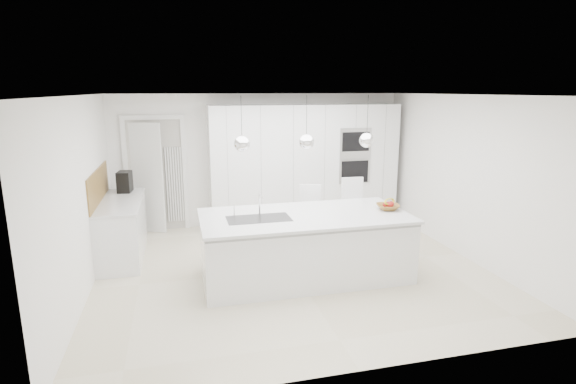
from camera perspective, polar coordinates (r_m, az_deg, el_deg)
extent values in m
plane|color=beige|center=(6.66, 0.63, -9.83)|extent=(5.50, 5.50, 0.00)
plane|color=white|center=(8.69, -3.51, 4.11)|extent=(5.50, 0.00, 5.50)
plane|color=white|center=(6.20, -24.74, -0.61)|extent=(0.00, 5.00, 5.00)
plane|color=white|center=(6.14, 0.69, 12.22)|extent=(5.50, 5.50, 0.00)
cube|color=white|center=(8.59, 2.13, 3.35)|extent=(3.60, 0.60, 2.30)
cube|color=white|center=(8.53, -18.07, 1.66)|extent=(0.76, 0.38, 2.00)
cube|color=white|center=(7.51, -20.28, -4.51)|extent=(0.60, 1.80, 0.86)
cube|color=silver|center=(7.40, -20.54, -1.17)|extent=(0.62, 1.82, 0.04)
cube|color=olive|center=(7.38, -22.93, 0.75)|extent=(0.02, 1.80, 0.50)
cube|color=white|center=(6.26, 2.23, -7.14)|extent=(2.80, 1.20, 0.86)
cube|color=silver|center=(6.16, 2.14, -3.05)|extent=(2.84, 1.40, 0.04)
cylinder|color=white|center=(6.13, -3.64, -1.52)|extent=(0.02, 0.02, 0.30)
sphere|color=white|center=(5.74, -5.87, 6.10)|extent=(0.20, 0.20, 0.20)
sphere|color=white|center=(5.92, 2.36, 6.36)|extent=(0.20, 0.20, 0.20)
sphere|color=white|center=(6.21, 9.96, 6.48)|extent=(0.20, 0.20, 0.20)
imported|color=olive|center=(6.55, 12.56, -1.87)|extent=(0.37, 0.37, 0.08)
cube|color=black|center=(7.96, -20.03, 1.24)|extent=(0.24, 0.34, 0.34)
sphere|color=#A61D1A|center=(6.55, 12.79, -1.60)|extent=(0.08, 0.08, 0.08)
sphere|color=#A61D1A|center=(6.57, 12.67, -1.52)|extent=(0.08, 0.08, 0.08)
sphere|color=#A61D1A|center=(6.56, 12.23, -1.59)|extent=(0.07, 0.07, 0.07)
sphere|color=#A61D1A|center=(6.58, 12.95, -1.51)|extent=(0.09, 0.09, 0.09)
torus|color=gold|center=(6.56, 12.76, -1.20)|extent=(0.22, 0.16, 0.20)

